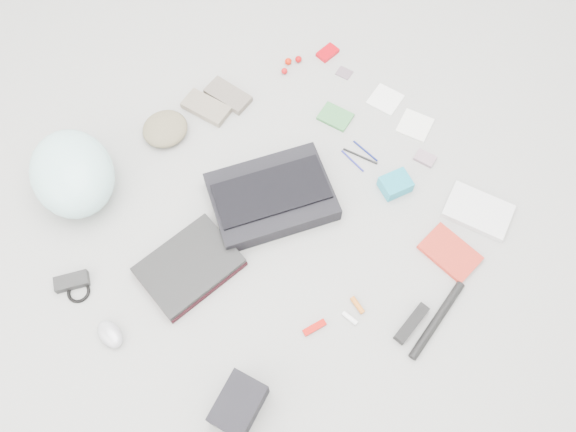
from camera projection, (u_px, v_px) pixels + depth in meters
ground_plane at (288, 222)px, 2.08m from camera, size 4.00×4.00×0.00m
messenger_bag at (272, 197)px, 2.08m from camera, size 0.52×0.44×0.07m
bag_flap at (271, 191)px, 2.04m from camera, size 0.45×0.31×0.01m
laptop_sleeve at (190, 267)px, 1.99m from camera, size 0.34×0.26×0.02m
laptop at (189, 265)px, 1.97m from camera, size 0.34×0.25×0.02m
bike_helmet at (72, 173)px, 2.04m from camera, size 0.37×0.42×0.22m
beanie at (165, 129)px, 2.22m from camera, size 0.20×0.19×0.06m
mitten_left at (206, 108)px, 2.28m from camera, size 0.16×0.21×0.03m
mitten_right at (228, 95)px, 2.31m from camera, size 0.14×0.20×0.03m
power_brick at (72, 281)px, 1.96m from camera, size 0.13×0.09×0.03m
cable_coil at (79, 292)px, 1.96m from camera, size 0.10×0.10×0.01m
mouse at (110, 334)px, 1.88m from camera, size 0.07×0.11×0.04m
camera_bag at (239, 405)px, 1.75m from camera, size 0.21×0.18×0.11m
multitool at (314, 327)px, 1.90m from camera, size 0.09×0.04×0.01m
toiletry_tube_white at (350, 318)px, 1.91m from camera, size 0.03×0.06×0.02m
toiletry_tube_orange at (357, 305)px, 1.93m from camera, size 0.02×0.07×0.02m
u_lock at (412, 323)px, 1.90m from camera, size 0.16×0.07×0.03m
bike_pump at (437, 320)px, 1.91m from camera, size 0.32×0.11×0.03m
book_red at (450, 253)px, 2.02m from camera, size 0.16×0.21×0.02m
book_white at (478, 211)px, 2.08m from camera, size 0.24×0.28×0.02m
notepad at (335, 117)px, 2.27m from camera, size 0.13×0.15×0.01m
pen_blue at (353, 161)px, 2.19m from camera, size 0.01×0.12×0.01m
pen_black at (360, 156)px, 2.20m from camera, size 0.07×0.14×0.01m
pen_navy at (365, 151)px, 2.21m from camera, size 0.02×0.13×0.01m
accordion_wallet at (395, 184)px, 2.12m from camera, size 0.13×0.11×0.05m
card_deck at (425, 158)px, 2.19m from camera, size 0.08×0.09×0.01m
napkin_top at (385, 99)px, 2.31m from camera, size 0.15×0.15×0.01m
napkin_bottom at (415, 125)px, 2.26m from camera, size 0.16×0.16×0.01m
lollipop_a at (284, 71)px, 2.36m from camera, size 0.03×0.03×0.03m
lollipop_b at (288, 61)px, 2.38m from camera, size 0.04×0.04×0.03m
lollipop_c at (298, 59)px, 2.39m from camera, size 0.03×0.03×0.03m
altoids_tin at (328, 53)px, 2.41m from camera, size 0.10×0.07×0.02m
stamp_sheet at (344, 73)px, 2.37m from camera, size 0.07×0.08×0.00m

